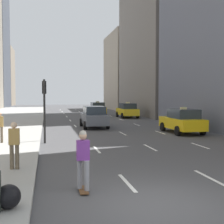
# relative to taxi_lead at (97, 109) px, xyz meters

# --- Properties ---
(ground_plane) EXTENTS (160.00, 160.00, 0.00)m
(ground_plane) POSITION_rel_taxi_lead_xyz_m (-4.00, -33.90, -0.88)
(ground_plane) COLOR #474749
(sidewalk_left) EXTENTS (8.00, 66.00, 0.15)m
(sidewalk_left) POSITION_rel_taxi_lead_xyz_m (-11.00, -6.90, -0.81)
(sidewalk_left) COLOR #9E9E99
(sidewalk_left) RESTS_ON ground
(lane_markings) EXTENTS (5.72, 56.00, 0.01)m
(lane_markings) POSITION_rel_taxi_lead_xyz_m (-1.40, -10.90, -0.87)
(lane_markings) COLOR white
(lane_markings) RESTS_ON ground
(taxi_lead) EXTENTS (2.02, 4.40, 1.87)m
(taxi_lead) POSITION_rel_taxi_lead_xyz_m (0.00, 0.00, 0.00)
(taxi_lead) COLOR yellow
(taxi_lead) RESTS_ON ground
(taxi_second) EXTENTS (2.02, 4.40, 1.87)m
(taxi_second) POSITION_rel_taxi_lead_xyz_m (2.80, -20.56, 0.00)
(taxi_second) COLOR yellow
(taxi_second) RESTS_ON ground
(taxi_third) EXTENTS (2.02, 4.40, 1.87)m
(taxi_third) POSITION_rel_taxi_lead_xyz_m (2.80, -5.14, 0.00)
(taxi_third) COLOR yellow
(taxi_third) RESTS_ON ground
(sedan_black_near) EXTENTS (2.02, 4.53, 1.79)m
(sedan_black_near) POSITION_rel_taxi_lead_xyz_m (-2.80, -15.62, 0.03)
(sedan_black_near) COLOR #565B66
(sedan_black_near) RESTS_ON ground
(skateboarder) EXTENTS (0.36, 0.80, 1.75)m
(skateboarder) POSITION_rel_taxi_lead_xyz_m (-5.64, -32.50, 0.08)
(skateboarder) COLOR brown
(skateboarder) RESTS_ON ground
(trash_bag) EXTENTS (0.56, 0.56, 0.56)m
(trash_bag) POSITION_rel_taxi_lead_xyz_m (-7.49, -33.86, -0.45)
(trash_bag) COLOR black
(trash_bag) RESTS_ON sidewalk_left
(pedestrian_near_curb) EXTENTS (0.36, 0.22, 1.65)m
(pedestrian_near_curb) POSITION_rel_taxi_lead_xyz_m (-7.74, -29.96, 0.19)
(pedestrian_near_curb) COLOR brown
(pedestrian_near_curb) RESTS_ON sidewalk_left
(pedestrian_mid_block) EXTENTS (0.36, 0.22, 1.65)m
(pedestrian_mid_block) POSITION_rel_taxi_lead_xyz_m (-9.11, -23.57, 0.19)
(pedestrian_mid_block) COLOR brown
(pedestrian_mid_block) RESTS_ON sidewalk_left
(traffic_light_pole) EXTENTS (0.24, 0.42, 3.60)m
(traffic_light_pole) POSITION_rel_taxi_lead_xyz_m (-6.75, -23.16, 1.53)
(traffic_light_pole) COLOR black
(traffic_light_pole) RESTS_ON ground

